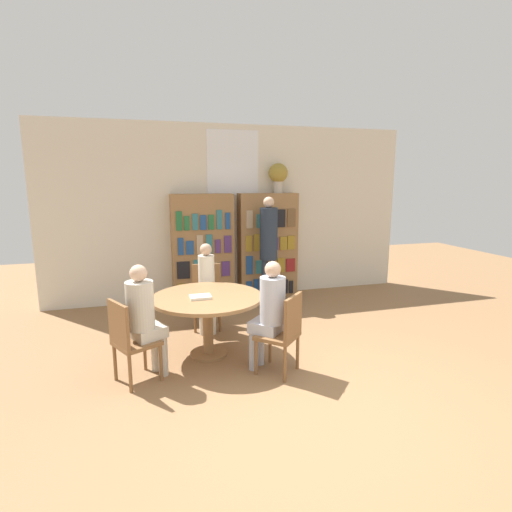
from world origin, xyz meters
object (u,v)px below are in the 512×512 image
at_px(reading_table, 208,305).
at_px(chair_left_side, 207,293).
at_px(bookshelf_left, 203,249).
at_px(seated_reader_left, 207,284).
at_px(seated_reader_back, 144,314).
at_px(chair_far_side, 284,330).
at_px(seated_reader_right, 269,309).
at_px(bookshelf_right, 268,246).
at_px(chair_near_camera, 129,338).
at_px(librarian_standing, 269,240).
at_px(flower_vase, 278,175).

relative_size(reading_table, chair_left_side, 1.46).
distance_m(bookshelf_left, seated_reader_left, 1.43).
distance_m(seated_reader_left, seated_reader_back, 1.43).
height_order(chair_far_side, seated_reader_right, seated_reader_right).
xyz_separation_m(bookshelf_right, chair_near_camera, (-2.32, -2.64, -0.42)).
distance_m(reading_table, chair_left_side, 1.00).
bearing_deg(bookshelf_left, chair_far_side, -81.82).
height_order(bookshelf_left, chair_near_camera, bookshelf_left).
distance_m(chair_near_camera, chair_far_side, 1.60).
relative_size(seated_reader_left, seated_reader_right, 0.99).
bearing_deg(bookshelf_right, reading_table, -123.43).
bearing_deg(librarian_standing, bookshelf_right, 73.69).
height_order(bookshelf_left, chair_left_side, bookshelf_left).
xyz_separation_m(bookshelf_right, chair_far_side, (-0.74, -2.88, -0.42)).
bearing_deg(seated_reader_left, bookshelf_right, -124.81).
bearing_deg(bookshelf_right, seated_reader_back, -130.20).
distance_m(chair_far_side, seated_reader_left, 1.60).
bearing_deg(seated_reader_back, bookshelf_left, 131.16).
bearing_deg(bookshelf_left, bookshelf_right, -0.01).
height_order(flower_vase, seated_reader_left, flower_vase).
distance_m(seated_reader_right, seated_reader_back, 1.31).
xyz_separation_m(bookshelf_right, chair_left_side, (-1.30, -1.21, -0.42)).
xyz_separation_m(bookshelf_right, reading_table, (-1.45, -2.19, -0.29)).
relative_size(chair_left_side, seated_reader_right, 0.72).
bearing_deg(bookshelf_right, chair_left_side, -136.92).
bearing_deg(librarian_standing, flower_vase, 56.57).
bearing_deg(librarian_standing, chair_far_side, -104.04).
relative_size(chair_near_camera, chair_left_side, 1.00).
xyz_separation_m(seated_reader_right, seated_reader_back, (-1.30, 0.20, 0.00)).
bearing_deg(seated_reader_back, chair_far_side, 49.90).
xyz_separation_m(flower_vase, seated_reader_right, (-1.06, -2.76, -1.46)).
bearing_deg(chair_far_side, seated_reader_left, 66.08).
relative_size(bookshelf_left, chair_far_side, 2.08).
bearing_deg(flower_vase, seated_reader_left, -137.13).
bearing_deg(chair_near_camera, chair_left_side, 117.00).
distance_m(chair_near_camera, seated_reader_back, 0.27).
distance_m(bookshelf_left, chair_left_side, 1.29).
distance_m(bookshelf_right, seated_reader_left, 1.94).
xyz_separation_m(bookshelf_left, chair_left_side, (-0.14, -1.21, -0.42)).
relative_size(seated_reader_left, seated_reader_back, 0.99).
height_order(chair_near_camera, librarian_standing, librarian_standing).
bearing_deg(bookshelf_left, seated_reader_right, -84.05).
relative_size(chair_far_side, librarian_standing, 0.49).
bearing_deg(librarian_standing, bookshelf_left, 153.62).
distance_m(bookshelf_left, bookshelf_right, 1.16).
bearing_deg(seated_reader_right, seated_reader_back, 126.03).
bearing_deg(seated_reader_left, flower_vase, -128.50).
relative_size(chair_near_camera, seated_reader_right, 0.72).
xyz_separation_m(bookshelf_right, seated_reader_left, (-1.33, -1.40, -0.25)).
bearing_deg(reading_table, seated_reader_back, -152.63).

